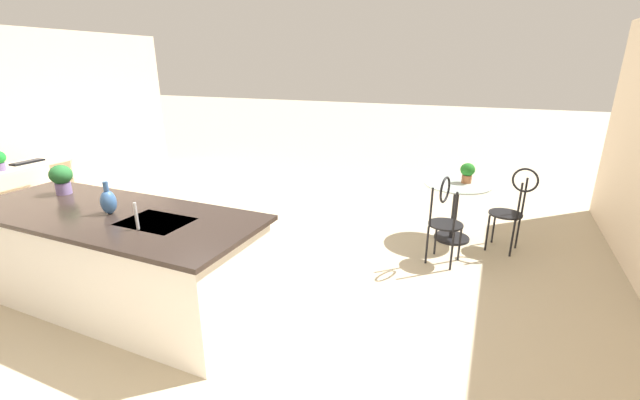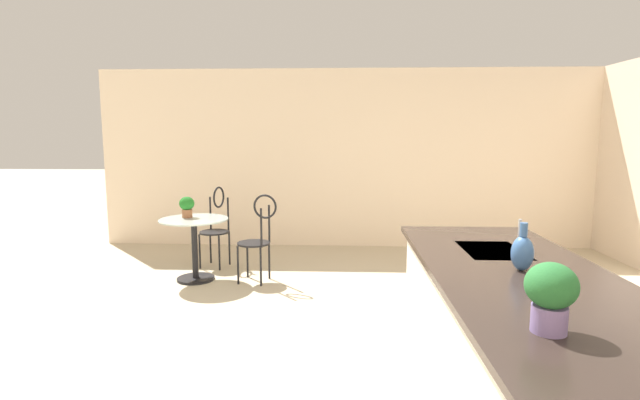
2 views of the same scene
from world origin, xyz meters
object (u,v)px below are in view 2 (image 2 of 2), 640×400
Objects in this scene: bistro_table at (195,243)px; chair_by_island at (216,223)px; potted_plant_counter_far at (551,293)px; potted_plant_on_table at (187,206)px; vase_on_counter at (522,252)px; chair_near_window at (258,234)px.

chair_by_island is at bearing 171.71° from bistro_table.
bistro_table is 2.74× the size of potted_plant_counter_far.
potted_plant_on_table is at bearing -19.97° from chair_by_island.
chair_by_island is 4.26m from vase_on_counter.
potted_plant_counter_far reaches higher than chair_near_window.
potted_plant_on_table is at bearing -133.04° from vase_on_counter.
potted_plant_on_table is 4.50m from potted_plant_counter_far.
chair_by_island reaches higher than potted_plant_on_table.
potted_plant_counter_far reaches higher than chair_by_island.
vase_on_counter reaches higher than chair_by_island.
chair_near_window is 1.00× the size of chair_by_island.
chair_near_window is at bearing 81.38° from potted_plant_on_table.
potted_plant_counter_far is (4.16, 2.48, 0.51)m from chair_by_island.
chair_near_window is 4.18× the size of potted_plant_on_table.
vase_on_counter is at bearing 38.27° from chair_near_window.
potted_plant_counter_far is at bearing 36.57° from potted_plant_on_table.
chair_near_window is at bearing -141.73° from vase_on_counter.
bistro_table is 0.66m from chair_by_island.
chair_near_window is 3.57× the size of potted_plant_counter_far.
vase_on_counter is (2.62, 2.80, 0.58)m from bistro_table.
vase_on_counter is at bearing 46.89° from bistro_table.
potted_plant_counter_far is (3.61, 2.68, 0.20)m from potted_plant_on_table.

